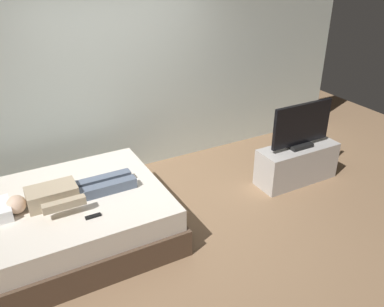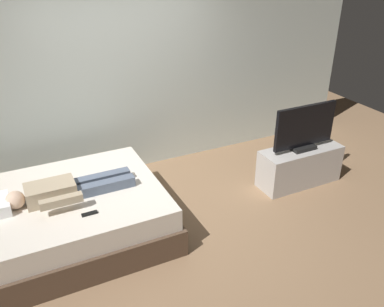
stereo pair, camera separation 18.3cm
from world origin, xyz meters
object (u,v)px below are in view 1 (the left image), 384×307
person (66,193)px  remote (93,216)px  bed (67,221)px  tv_stand (297,164)px  tv (302,127)px

person → remote: (0.15, -0.40, -0.07)m
bed → tv_stand: bed is taller
bed → tv_stand: (2.97, -0.17, -0.01)m
bed → remote: remote is taller
person → tv: bearing=-2.5°
person → tv_stand: bearing=-2.5°
person → remote: size_ratio=8.40×
remote → tv: tv is taller
bed → person: size_ratio=1.65×
person → bed: bearing=124.4°
tv → remote: bearing=-174.4°
bed → remote: 0.56m
remote → person: bearing=110.5°
tv_stand → remote: bearing=-174.4°
tv_stand → tv: tv is taller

